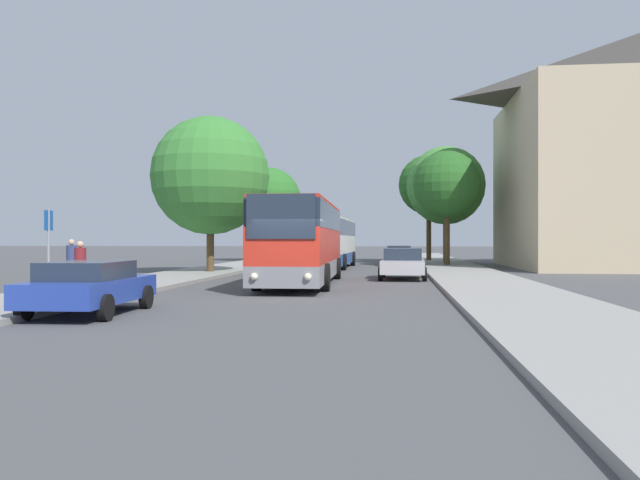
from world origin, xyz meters
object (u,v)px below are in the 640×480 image
object	(u,v)px
bus_middle	(330,242)
pedestrian_waiting_near	(80,267)
bus_front	(302,241)
tree_right_near	(447,185)
bus_stop_sign	(49,242)
tree_right_far	(446,186)
pedestrian_waiting_far	(72,263)
parked_car_left_curb	(89,286)
parked_car_right_far	(399,256)
tree_right_mid	(429,185)
tree_left_near	(210,176)
parked_car_right_near	(403,263)
tree_left_far	(268,200)

from	to	relation	value
bus_middle	pedestrian_waiting_near	bearing A→B (deg)	-103.48
pedestrian_waiting_near	bus_front	bearing A→B (deg)	109.25
tree_right_near	pedestrian_waiting_near	bearing A→B (deg)	-119.41
bus_stop_sign	tree_right_far	distance (m)	33.37
bus_middle	tree_right_far	distance (m)	11.30
pedestrian_waiting_far	tree_right_near	size ratio (longest dim) A/B	0.22
bus_middle	tree_right_near	distance (m)	8.82
parked_car_left_curb	tree_right_far	world-z (taller)	tree_right_far
bus_front	parked_car_right_far	world-z (taller)	bus_front
tree_right_mid	parked_car_right_far	bearing A→B (deg)	-106.77
tree_left_near	tree_right_far	bearing A→B (deg)	47.76
bus_middle	pedestrian_waiting_far	bearing A→B (deg)	-109.28
pedestrian_waiting_far	tree_left_near	bearing A→B (deg)	-43.54
parked_car_right_far	tree_left_near	size ratio (longest dim) A/B	0.49
bus_middle	parked_car_right_near	distance (m)	12.27
parked_car_right_near	pedestrian_waiting_near	size ratio (longest dim) A/B	2.66
parked_car_right_far	tree_left_near	bearing A→B (deg)	45.74
parked_car_left_curb	parked_car_right_near	bearing A→B (deg)	59.14
tree_left_near	bus_front	bearing A→B (deg)	-49.16
pedestrian_waiting_near	bus_middle	bearing A→B (deg)	136.79
tree_left_near	tree_right_near	distance (m)	16.76
tree_left_near	tree_left_far	distance (m)	19.97
bus_middle	parked_car_right_near	xyz separation A→B (m)	(4.57, -11.35, -0.96)
parked_car_right_far	tree_right_far	bearing A→B (deg)	-134.89
parked_car_left_curb	tree_right_near	xyz separation A→B (m)	(11.04, 27.97, 4.84)
parked_car_left_curb	tree_left_near	size ratio (longest dim) A/B	0.52
bus_stop_sign	parked_car_left_curb	bearing A→B (deg)	-46.12
pedestrian_waiting_far	tree_right_mid	world-z (taller)	tree_right_mid
bus_stop_sign	parked_car_right_near	bearing A→B (deg)	48.14
parked_car_right_near	pedestrian_waiting_near	distance (m)	14.78
parked_car_right_far	tree_right_mid	distance (m)	10.45
parked_car_right_near	tree_left_far	xyz separation A→B (m)	(-11.05, 23.03, 4.44)
parked_car_right_far	tree_left_near	xyz separation A→B (m)	(-10.10, -11.18, 4.52)
tree_left_far	pedestrian_waiting_far	bearing A→B (deg)	-91.51
bus_front	tree_right_far	bearing A→B (deg)	69.14
parked_car_right_near	tree_right_mid	world-z (taller)	tree_right_mid
tree_right_far	parked_car_right_near	bearing A→B (deg)	-100.84
tree_right_far	parked_car_right_far	bearing A→B (deg)	-132.71
bus_middle	bus_stop_sign	world-z (taller)	bus_middle
pedestrian_waiting_far	tree_left_far	world-z (taller)	tree_left_far
pedestrian_waiting_near	pedestrian_waiting_far	distance (m)	2.83
bus_middle	tree_left_near	distance (m)	10.59
tree_left_far	bus_front	bearing A→B (deg)	-75.66
pedestrian_waiting_near	tree_right_far	xyz separation A→B (m)	(13.77, 28.69, 4.91)
parked_car_left_curb	parked_car_right_near	distance (m)	16.69
bus_front	pedestrian_waiting_near	xyz separation A→B (m)	(-6.12, -6.75, -0.81)
tree_left_near	parked_car_left_curb	bearing A→B (deg)	-82.74
parked_car_right_near	parked_car_right_far	size ratio (longest dim) A/B	1.07
tree_right_mid	bus_stop_sign	bearing A→B (deg)	-110.75
tree_right_far	bus_stop_sign	bearing A→B (deg)	-115.19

